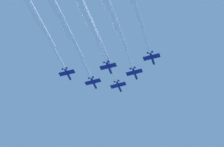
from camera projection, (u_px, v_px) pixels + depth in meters
jet_lead at (95, 32)px, 205.98m from camera, size 21.38×64.06×3.79m
jet_port_inner at (64, 24)px, 199.22m from camera, size 22.07×66.89×3.75m
jet_starboard_inner at (113, 17)px, 196.85m from camera, size 21.19×62.45×3.77m
jet_port_mid at (81, 5)px, 191.15m from camera, size 22.04×65.14×3.72m
jet_starboard_mid at (32, 8)px, 194.66m from camera, size 23.34×70.70×3.71m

